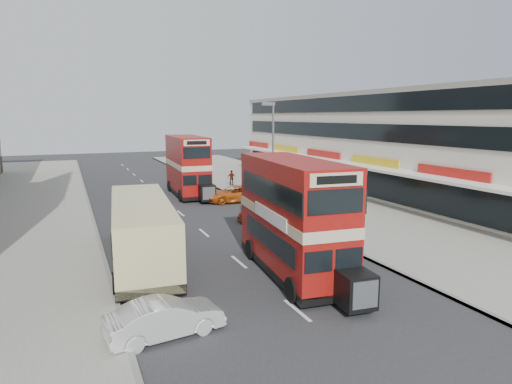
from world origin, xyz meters
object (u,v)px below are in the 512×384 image
bus_second (188,165)px  pedestrian_near (308,205)px  car_right_b (235,194)px  car_left_front (165,318)px  pedestrian_far (231,178)px  coach (142,228)px  cyclist (248,206)px  car_right_a (267,212)px  street_lamp (272,148)px  bus_main (293,217)px

bus_second → pedestrian_near: (5.05, -13.02, -1.65)m
car_right_b → car_left_front: bearing=-21.2°
bus_second → pedestrian_far: 6.30m
coach → cyclist: 11.58m
bus_second → car_right_a: bearing=104.4°
pedestrian_far → cyclist: (-3.41, -12.76, -0.25)m
bus_second → street_lamp: bearing=115.9°
car_right_b → street_lamp: bearing=20.1°
car_right_a → pedestrian_far: size_ratio=2.69×
car_right_a → cyclist: (-0.54, 2.09, 0.07)m
street_lamp → bus_second: (-3.99, 9.43, -2.07)m
pedestrian_far → car_left_front: bearing=-107.3°
bus_main → car_left_front: size_ratio=2.45×
bus_main → car_right_b: bearing=-96.3°
car_right_b → cyclist: cyclist is taller
pedestrian_near → bus_second: bearing=-111.4°
bus_main → pedestrian_far: size_ratio=6.12×
street_lamp → car_right_a: bearing=-122.3°
coach → car_left_front: (-0.57, -8.05, -1.04)m
street_lamp → bus_main: 13.54m
bus_main → car_right_a: (3.26, 9.98, -2.07)m
bus_second → coach: size_ratio=0.87×
street_lamp → car_right_a: 5.12m
bus_second → car_left_front: bus_second is taller
street_lamp → bus_second: 10.45m
street_lamp → bus_second: bearing=113.0°
bus_main → coach: (-6.00, 4.52, -0.99)m
bus_second → car_left_front: bearing=76.7°
street_lamp → pedestrian_far: bearing=84.0°
car_left_front → car_right_b: (10.16, 20.62, 0.05)m
car_right_a → pedestrian_far: bearing=169.9°
bus_main → pedestrian_near: (5.89, 8.88, -1.60)m
car_left_front → bus_second: bearing=-23.7°
pedestrian_near → cyclist: 4.51m
cyclist → car_right_b: bearing=73.2°
pedestrian_near → bus_main: bearing=13.8°
coach → pedestrian_near: coach is taller
bus_main → cyclist: 12.53m
bus_main → car_right_a: bearing=-102.6°
coach → pedestrian_far: size_ratio=7.11×
pedestrian_near → street_lamp: bearing=-116.3°
bus_main → car_left_front: (-6.57, -3.53, -2.04)m
car_right_a → pedestrian_near: pedestrian_near is taller
coach → pedestrian_near: bearing=25.6°
coach → pedestrian_far: 23.66m
street_lamp → coach: 13.79m
coach → car_left_front: size_ratio=2.85×
street_lamp → pedestrian_near: size_ratio=4.41×
bus_main → car_left_front: 7.73m
coach → car_right_a: bearing=36.0°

